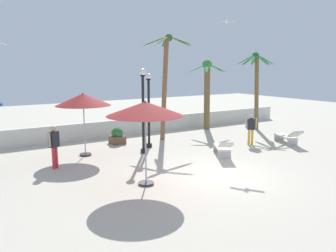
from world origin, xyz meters
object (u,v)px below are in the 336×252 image
Objects in this scene: patio_umbrella_2 at (145,109)px; lamp_post_1 at (143,107)px; seagull_0 at (226,21)px; palm_tree_1 at (256,80)px; lounge_chair_1 at (223,147)px; palm_tree_3 at (166,74)px; lounge_chair_0 at (288,136)px; palm_tree_0 at (207,86)px; guest_1 at (251,127)px; lamp_post_0 at (149,109)px; planter at (117,136)px; patio_umbrella_1 at (83,100)px; guest_2 at (54,143)px.

lamp_post_1 reaches higher than patio_umbrella_2.
palm_tree_1 is at bearing 25.21° from seagull_0.
palm_tree_1 is at bearing 33.01° from lounge_chair_1.
lamp_post_1 is (-2.48, -2.04, -1.38)m from palm_tree_3.
palm_tree_1 is at bearing 68.07° from lounge_chair_0.
palm_tree_0 is 5.08m from guest_1.
palm_tree_3 reaches higher than lamp_post_0.
lounge_chair_0 is 2.28× the size of planter.
patio_umbrella_1 is at bearing -165.39° from palm_tree_0.
guest_2 is at bearing -141.50° from patio_umbrella_1.
seagull_0 is at bearing 48.50° from lounge_chair_1.
guest_1 is at bearing -17.25° from patio_umbrella_1.
seagull_0 reaches higher than lounge_chair_0.
patio_umbrella_1 is 4.86m from patio_umbrella_2.
palm_tree_3 is 6.60× the size of planter.
palm_tree_1 is at bearing 2.72° from patio_umbrella_1.
planter is (-2.93, 4.80, -0.02)m from lounge_chair_1.
lounge_chair_1 is (5.11, -3.38, -2.09)m from patio_umbrella_1.
lounge_chair_0 is at bearing -19.01° from patio_umbrella_1.
patio_umbrella_1 is at bearing -168.09° from palm_tree_3.
palm_tree_1 reaches higher than guest_1.
patio_umbrella_2 reaches higher than guest_2.
lamp_post_0 is at bearing -145.02° from palm_tree_3.
guest_2 is at bearing 173.39° from guest_1.
patio_umbrella_2 is 0.51× the size of palm_tree_3.
palm_tree_1 is at bearing -5.74° from planter.
lounge_chair_0 is 4.47m from lounge_chair_1.
lounge_chair_1 is at bearing -131.50° from seagull_0.
palm_tree_3 is 7.39m from guest_2.
palm_tree_0 is 2.57× the size of guest_2.
lounge_chair_0 is at bearing 0.99° from lounge_chair_1.
lounge_chair_0 is (7.17, -2.29, -1.74)m from lamp_post_1.
palm_tree_3 is 3.32× the size of guest_2.
guest_2 is 1.99× the size of planter.
palm_tree_1 is at bearing 10.01° from lamp_post_1.
palm_tree_3 is 6.15× the size of seagull_0.
planter is (-7.40, 4.73, -0.02)m from lounge_chair_0.
guest_1 is (-1.79, 0.88, 0.54)m from lounge_chair_0.
guest_1 is (7.35, 2.42, -1.62)m from patio_umbrella_2.
guest_1 is at bearing -25.87° from lamp_post_0.
seagull_0 reaches higher than patio_umbrella_1.
palm_tree_3 reaches higher than palm_tree_0.
lamp_post_1 is 4.20× the size of seagull_0.
planter is at bearing 147.41° from lounge_chair_0.
lamp_post_1 is 3.99m from lounge_chair_1.
lounge_chair_0 is (0.92, -5.56, -2.31)m from palm_tree_0.
patio_umbrella_2 reaches higher than patio_umbrella_1.
palm_tree_3 is at bearing 34.98° from lamp_post_0.
lounge_chair_1 is at bearing -16.88° from guest_2.
lounge_chair_0 is at bearing -25.97° from lamp_post_0.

